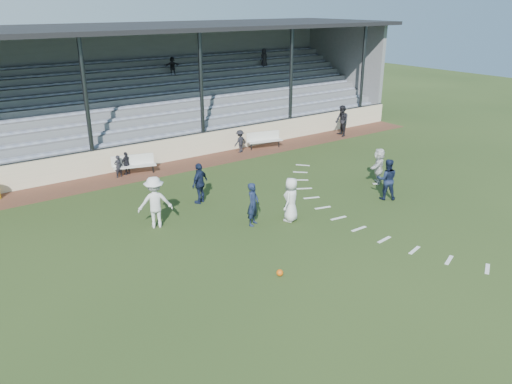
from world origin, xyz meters
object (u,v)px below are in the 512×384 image
bench_left (134,163)px  player_navy_lead (253,204)px  bench_right (264,138)px  football (280,273)px  official (342,121)px

bench_left → player_navy_lead: (1.35, -8.03, 0.24)m
bench_left → player_navy_lead: size_ratio=1.24×
bench_left → player_navy_lead: 8.15m
bench_right → player_navy_lead: player_navy_lead is taller
football → player_navy_lead: (1.48, 3.53, 0.72)m
football → bench_right: bearing=55.8°
bench_right → official: (5.52, -0.53, 0.37)m
football → player_navy_lead: bearing=67.2°
football → player_navy_lead: size_ratio=0.13×
player_navy_lead → official: 14.14m
bench_right → football: bench_right is taller
bench_left → player_navy_lead: player_navy_lead is taller
player_navy_lead → official: bearing=-0.6°
official → football: bearing=-31.0°
player_navy_lead → official: size_ratio=0.88×
bench_right → football: bearing=-111.4°
player_navy_lead → football: bearing=-145.8°
bench_left → official: bearing=13.9°
football → player_navy_lead: 3.89m
bench_right → player_navy_lead: size_ratio=1.24×
bench_right → football: size_ratio=9.66×
bench_right → official: size_ratio=1.09×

